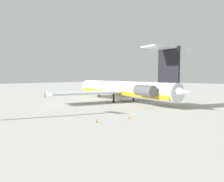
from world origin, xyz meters
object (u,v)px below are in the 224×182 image
(ground_crew_near_nose, at_px, (45,94))
(safety_cone_wingtip, at_px, (129,117))
(safety_cone_nose, at_px, (96,121))
(ground_crew_near_tail, at_px, (127,91))
(main_jetliner, at_px, (124,89))
(safety_cone_tail, at_px, (125,92))

(ground_crew_near_nose, distance_m, safety_cone_wingtip, 45.54)
(safety_cone_nose, bearing_deg, ground_crew_near_tail, -58.52)
(main_jetliner, xyz_separation_m, ground_crew_near_nose, (27.77, 7.17, -2.63))
(main_jetliner, distance_m, ground_crew_near_tail, 30.82)
(main_jetliner, distance_m, safety_cone_tail, 32.99)
(safety_cone_nose, xyz_separation_m, safety_cone_tail, (33.07, -52.02, 0.00))
(ground_crew_near_nose, relative_size, safety_cone_wingtip, 3.02)
(main_jetliner, height_order, ground_crew_near_nose, main_jetliner)
(main_jetliner, bearing_deg, ground_crew_near_nose, 30.86)
(ground_crew_near_nose, relative_size, ground_crew_near_tail, 0.99)
(safety_cone_wingtip, bearing_deg, ground_crew_near_nose, -15.96)
(safety_cone_nose, relative_size, safety_cone_wingtip, 1.00)
(safety_cone_wingtip, bearing_deg, main_jetliner, -50.88)
(safety_cone_wingtip, bearing_deg, ground_crew_near_tail, -53.54)
(ground_crew_near_tail, distance_m, safety_cone_tail, 2.42)
(safety_cone_nose, height_order, safety_cone_tail, same)
(main_jetliner, bearing_deg, safety_cone_wingtip, 145.51)
(main_jetliner, relative_size, ground_crew_near_tail, 27.07)
(ground_crew_near_nose, distance_m, ground_crew_near_tail, 34.19)
(ground_crew_near_tail, height_order, safety_cone_tail, ground_crew_near_tail)
(main_jetliner, xyz_separation_m, safety_cone_tail, (19.24, -26.58, -3.40))
(safety_cone_wingtip, height_order, safety_cone_tail, same)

